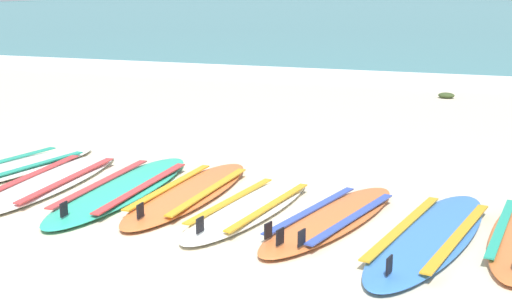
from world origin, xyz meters
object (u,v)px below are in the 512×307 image
Objects in this scene: surfboard_6 at (430,236)px; surfboard_3 at (189,192)px; surfboard_5 at (331,218)px; surfboard_0 at (8,170)px; surfboard_2 at (122,189)px; surfboard_4 at (250,207)px; surfboard_1 at (50,181)px.

surfboard_3 is at bearing 169.36° from surfboard_6.
surfboard_5 is 0.88× the size of surfboard_6.
surfboard_0 and surfboard_5 have the same top height.
surfboard_0 is 0.99× the size of surfboard_6.
surfboard_6 is (2.66, -0.30, 0.00)m from surfboard_2.
surfboard_6 is at bearing -10.21° from surfboard_5.
surfboard_2 is 1.24m from surfboard_4.
surfboard_0 is 1.07× the size of surfboard_3.
surfboard_3 is 1.33m from surfboard_5.
surfboard_3 and surfboard_5 have the same top height.
surfboard_0 is 4.04m from surfboard_6.
surfboard_5 is (0.68, -0.04, 0.00)m from surfboard_4.
surfboard_4 is 0.99× the size of surfboard_5.
surfboard_4 is (1.23, -0.12, 0.00)m from surfboard_2.
surfboard_1 is at bearing 175.23° from surfboard_6.
surfboard_3 and surfboard_6 have the same top height.
surfboard_5 is at bearing -3.21° from surfboard_1.
surfboard_1 and surfboard_3 have the same top height.
surfboard_2 and surfboard_3 have the same top height.
surfboard_1 is 1.12× the size of surfboard_4.
surfboard_4 is (1.97, -0.11, 0.00)m from surfboard_1.
surfboard_1 is 0.98× the size of surfboard_6.
surfboard_0 is at bearing 177.23° from surfboard_3.
surfboard_0 is 1.02× the size of surfboard_1.
surfboard_4 is at bearing -5.52° from surfboard_2.
surfboard_5 is at bearing -6.05° from surfboard_0.
surfboard_4 and surfboard_5 have the same top height.
surfboard_6 is at bearing -7.11° from surfboard_4.
surfboard_1 is 1.10× the size of surfboard_5.
surfboard_2 is at bearing -7.73° from surfboard_0.
surfboard_5 is at bearing -4.86° from surfboard_2.
surfboard_2 is 0.61m from surfboard_3.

